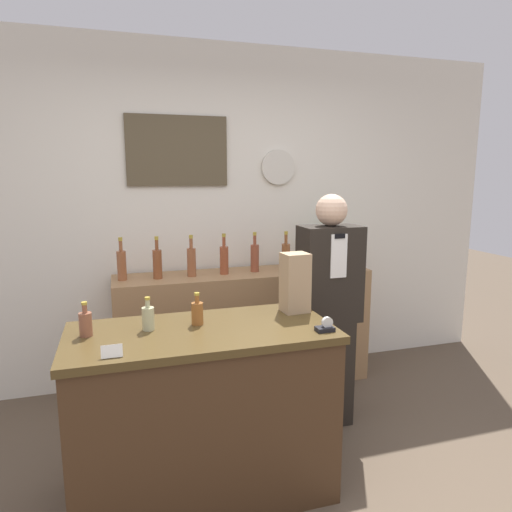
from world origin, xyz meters
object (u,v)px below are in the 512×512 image
paper_bag (295,283)px  shopkeeper (328,312)px  potted_plant (337,243)px  tape_dispenser (326,327)px

paper_bag → shopkeeper: bearing=40.9°
shopkeeper → potted_plant: 0.92m
shopkeeper → tape_dispenser: shopkeeper is taller
paper_bag → tape_dispenser: bearing=-86.1°
paper_bag → potted_plant: bearing=53.0°
potted_plant → tape_dispenser: potted_plant is taller
shopkeeper → tape_dispenser: 0.78m
paper_bag → tape_dispenser: (0.02, -0.36, -0.15)m
shopkeeper → paper_bag: bearing=-139.1°
paper_bag → tape_dispenser: paper_bag is taller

